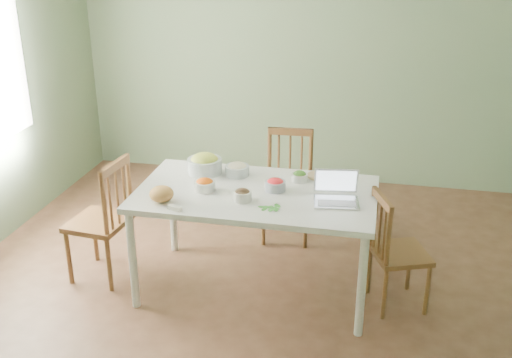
% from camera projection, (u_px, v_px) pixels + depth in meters
% --- Properties ---
extents(floor, '(5.00, 5.00, 0.00)m').
position_uv_depth(floor, '(260.00, 295.00, 4.78)').
color(floor, '#45291C').
rests_on(floor, ground).
extents(wall_back, '(5.00, 0.00, 2.70)m').
position_uv_depth(wall_back, '(308.00, 60.00, 6.52)').
color(wall_back, gray).
rests_on(wall_back, ground).
extents(dining_table, '(1.79, 1.01, 0.84)m').
position_uv_depth(dining_table, '(256.00, 241.00, 4.73)').
color(dining_table, white).
rests_on(dining_table, floor).
extents(chair_far, '(0.46, 0.44, 1.00)m').
position_uv_depth(chair_far, '(287.00, 188.00, 5.49)').
color(chair_far, '#402717').
rests_on(chair_far, floor).
extents(chair_left, '(0.47, 0.49, 1.02)m').
position_uv_depth(chair_left, '(98.00, 219.00, 4.88)').
color(chair_left, '#402717').
rests_on(chair_left, floor).
extents(chair_right, '(0.50, 0.51, 0.91)m').
position_uv_depth(chair_right, '(400.00, 251.00, 4.51)').
color(chair_right, '#402717').
rests_on(chair_right, floor).
extents(bread_boule, '(0.23, 0.23, 0.11)m').
position_uv_depth(bread_boule, '(161.00, 194.00, 4.38)').
color(bread_boule, '#B47D51').
rests_on(bread_boule, dining_table).
extents(butter_stick, '(0.12, 0.07, 0.03)m').
position_uv_depth(butter_stick, '(175.00, 208.00, 4.26)').
color(butter_stick, silver).
rests_on(butter_stick, dining_table).
extents(bowl_squash, '(0.37, 0.37, 0.16)m').
position_uv_depth(bowl_squash, '(205.00, 163.00, 4.88)').
color(bowl_squash, gold).
rests_on(bowl_squash, dining_table).
extents(bowl_carrot, '(0.21, 0.21, 0.09)m').
position_uv_depth(bowl_carrot, '(205.00, 184.00, 4.57)').
color(bowl_carrot, '#D66808').
rests_on(bowl_carrot, dining_table).
extents(bowl_onion, '(0.21, 0.21, 0.10)m').
position_uv_depth(bowl_onion, '(237.00, 169.00, 4.85)').
color(bowl_onion, beige).
rests_on(bowl_onion, dining_table).
extents(bowl_mushroom, '(0.18, 0.18, 0.09)m').
position_uv_depth(bowl_mushroom, '(242.00, 195.00, 4.40)').
color(bowl_mushroom, '#311C11').
rests_on(bowl_mushroom, dining_table).
extents(bowl_redpep, '(0.17, 0.17, 0.09)m').
position_uv_depth(bowl_redpep, '(275.00, 185.00, 4.57)').
color(bowl_redpep, red).
rests_on(bowl_redpep, dining_table).
extents(bowl_broccoli, '(0.17, 0.17, 0.08)m').
position_uv_depth(bowl_broccoli, '(300.00, 176.00, 4.74)').
color(bowl_broccoli, '#224A16').
rests_on(bowl_broccoli, dining_table).
extents(flatbread, '(0.25, 0.25, 0.02)m').
position_uv_depth(flatbread, '(319.00, 176.00, 4.83)').
color(flatbread, tan).
rests_on(flatbread, dining_table).
extents(basil_bunch, '(0.18, 0.18, 0.02)m').
position_uv_depth(basil_bunch, '(269.00, 206.00, 4.30)').
color(basil_bunch, '#224C17').
rests_on(basil_bunch, dining_table).
extents(laptop, '(0.36, 0.33, 0.22)m').
position_uv_depth(laptop, '(337.00, 189.00, 4.33)').
color(laptop, silver).
rests_on(laptop, dining_table).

